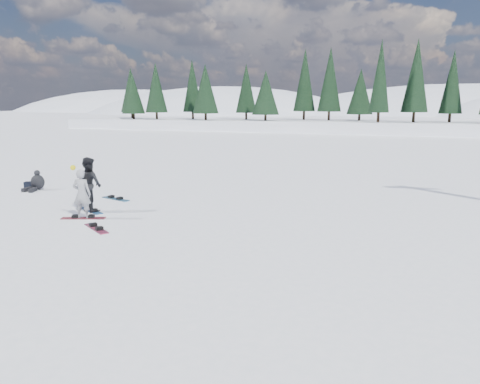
# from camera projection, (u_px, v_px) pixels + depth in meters

# --- Properties ---
(ground) EXTENTS (420.00, 420.00, 0.00)m
(ground) POSITION_uv_depth(u_px,v_px,m) (141.00, 216.00, 16.54)
(ground) COLOR white
(ground) RESTS_ON ground
(alpine_backdrop) EXTENTS (412.50, 227.00, 53.20)m
(alpine_backdrop) POSITION_uv_depth(u_px,v_px,m) (368.00, 147.00, 196.65)
(alpine_backdrop) COLOR white
(alpine_backdrop) RESTS_ON ground
(snowboarder_woman) EXTENTS (0.71, 0.55, 1.87)m
(snowboarder_woman) POSITION_uv_depth(u_px,v_px,m) (82.00, 194.00, 15.99)
(snowboarder_woman) COLOR #9B9BA0
(snowboarder_woman) RESTS_ON ground
(snowboarder_man) EXTENTS (1.16, 1.02, 2.00)m
(snowboarder_man) POSITION_uv_depth(u_px,v_px,m) (89.00, 184.00, 17.13)
(snowboarder_man) COLOR black
(snowboarder_man) RESTS_ON ground
(seated_rider) EXTENTS (0.77, 1.15, 0.91)m
(seated_rider) POSITION_uv_depth(u_px,v_px,m) (37.00, 182.00, 21.47)
(seated_rider) COLOR black
(seated_rider) RESTS_ON ground
(gear_bag) EXTENTS (0.53, 0.45, 0.30)m
(gear_bag) POSITION_uv_depth(u_px,v_px,m) (30.00, 185.00, 21.99)
(gear_bag) COLOR black
(gear_bag) RESTS_ON ground
(snowboard_woman) EXTENTS (1.49, 0.82, 0.03)m
(snowboard_woman) POSITION_uv_depth(u_px,v_px,m) (83.00, 218.00, 16.15)
(snowboard_woman) COLOR maroon
(snowboard_woman) RESTS_ON ground
(snowboard_man) EXTENTS (1.45, 0.96, 0.03)m
(snowboard_man) POSITION_uv_depth(u_px,v_px,m) (91.00, 210.00, 17.31)
(snowboard_man) COLOR navy
(snowboard_man) RESTS_ON ground
(snowboard_loose_b) EXTENTS (1.41, 1.05, 0.03)m
(snowboard_loose_b) POSITION_uv_depth(u_px,v_px,m) (96.00, 228.00, 14.81)
(snowboard_loose_b) COLOR maroon
(snowboard_loose_b) RESTS_ON ground
(snowboard_loose_c) EXTENTS (1.52, 0.70, 0.03)m
(snowboard_loose_c) POSITION_uv_depth(u_px,v_px,m) (116.00, 199.00, 19.42)
(snowboard_loose_c) COLOR #16567C
(snowboard_loose_c) RESTS_ON ground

